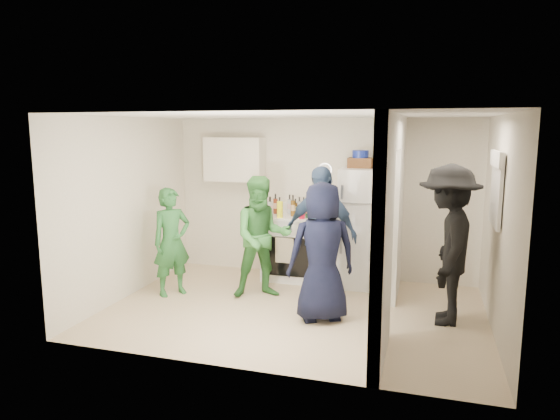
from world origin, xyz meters
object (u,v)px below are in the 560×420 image
(fridge, at_px, (365,228))
(person_green_left, at_px, (172,242))
(person_navy, at_px, (322,252))
(yellow_cup_stack_top, at_px, (381,160))
(wicker_basket, at_px, (360,163))
(stove, at_px, (291,247))
(person_nook, at_px, (448,245))
(person_denim, at_px, (320,233))
(person_green_center, at_px, (262,237))
(blue_bowl, at_px, (360,154))

(fridge, height_order, person_green_left, fridge)
(fridge, height_order, person_navy, fridge)
(yellow_cup_stack_top, bearing_deg, person_navy, -110.98)
(person_green_left, height_order, person_navy, person_navy)
(wicker_basket, bearing_deg, stove, -178.90)
(person_nook, bearing_deg, person_denim, -101.33)
(person_green_center, xyz_separation_m, person_denim, (0.79, 0.14, 0.07))
(stove, bearing_deg, wicker_basket, 1.10)
(yellow_cup_stack_top, relative_size, person_nook, 0.13)
(person_navy, bearing_deg, person_denim, -102.80)
(stove, bearing_deg, person_navy, -62.51)
(blue_bowl, bearing_deg, yellow_cup_stack_top, -25.11)
(wicker_basket, relative_size, person_green_left, 0.23)
(yellow_cup_stack_top, distance_m, person_green_center, 2.02)
(stove, relative_size, wicker_basket, 2.87)
(person_navy, height_order, person_nook, person_nook)
(yellow_cup_stack_top, bearing_deg, person_denim, -137.56)
(stove, height_order, blue_bowl, blue_bowl)
(person_denim, bearing_deg, person_green_center, -152.56)
(person_green_center, bearing_deg, person_denim, -16.83)
(wicker_basket, relative_size, person_nook, 0.18)
(yellow_cup_stack_top, xyz_separation_m, person_navy, (-0.55, -1.43, -1.03))
(stove, relative_size, person_green_left, 0.66)
(yellow_cup_stack_top, relative_size, person_green_center, 0.15)
(blue_bowl, xyz_separation_m, person_green_left, (-2.46, -1.24, -1.21))
(stove, xyz_separation_m, yellow_cup_stack_top, (1.36, -0.13, 1.39))
(yellow_cup_stack_top, relative_size, person_navy, 0.15)
(stove, height_order, person_denim, person_denim)
(person_nook, bearing_deg, person_green_left, -87.27)
(person_denim, bearing_deg, person_nook, 3.63)
(wicker_basket, height_order, person_green_center, wicker_basket)
(wicker_basket, bearing_deg, person_navy, -98.26)
(person_nook, bearing_deg, yellow_cup_stack_top, -137.37)
(person_green_left, distance_m, person_green_center, 1.28)
(fridge, xyz_separation_m, wicker_basket, (-0.10, 0.05, 0.96))
(wicker_basket, bearing_deg, person_nook, -44.93)
(yellow_cup_stack_top, distance_m, person_denim, 1.39)
(person_green_left, relative_size, person_green_center, 0.90)
(person_green_center, bearing_deg, blue_bowl, 11.70)
(blue_bowl, bearing_deg, person_denim, -116.77)
(person_green_center, relative_size, person_denim, 0.92)
(person_green_left, bearing_deg, stove, -12.16)
(fridge, bearing_deg, stove, 178.50)
(person_denim, bearing_deg, fridge, 73.72)
(stove, bearing_deg, blue_bowl, 1.10)
(fridge, relative_size, person_denim, 0.96)
(stove, distance_m, blue_bowl, 1.80)
(fridge, relative_size, wicker_basket, 5.05)
(fridge, bearing_deg, blue_bowl, 153.43)
(person_nook, bearing_deg, person_navy, -73.68)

